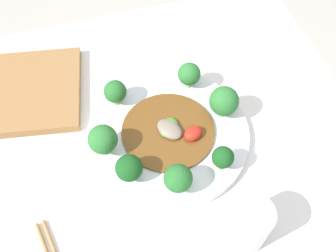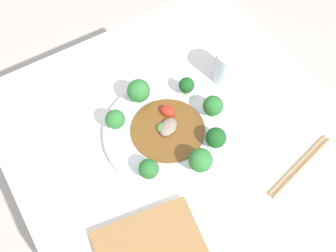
{
  "view_description": "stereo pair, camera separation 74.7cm",
  "coord_description": "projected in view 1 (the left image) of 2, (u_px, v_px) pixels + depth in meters",
  "views": [
    {
      "loc": [
        0.09,
        0.37,
        1.38
      ],
      "look_at": [
        -0.03,
        -0.03,
        0.76
      ],
      "focal_mm": 42.0,
      "sensor_mm": 36.0,
      "label": 1
    },
    {
      "loc": [
        0.39,
        -0.29,
        1.55
      ],
      "look_at": [
        -0.03,
        -0.03,
        0.76
      ],
      "focal_mm": 42.0,
      "sensor_mm": 36.0,
      "label": 2
    }
  ],
  "objects": [
    {
      "name": "table",
      "position": [
        159.0,
        219.0,
        1.05
      ],
      "size": [
        0.85,
        0.81,
        0.73
      ],
      "color": "silver",
      "rests_on": "ground_plane"
    },
    {
      "name": "plate",
      "position": [
        168.0,
        134.0,
        0.77
      ],
      "size": [
        0.32,
        0.32,
        0.02
      ],
      "color": "silver",
      "rests_on": "table"
    },
    {
      "name": "broccoli_west",
      "position": [
        224.0,
        101.0,
        0.75
      ],
      "size": [
        0.06,
        0.06,
        0.07
      ],
      "color": "#70A356",
      "rests_on": "plate"
    },
    {
      "name": "broccoli_northwest",
      "position": [
        223.0,
        158.0,
        0.69
      ],
      "size": [
        0.04,
        0.04,
        0.05
      ],
      "color": "#70A356",
      "rests_on": "plate"
    },
    {
      "name": "broccoli_southeast",
      "position": [
        115.0,
        92.0,
        0.77
      ],
      "size": [
        0.05,
        0.05,
        0.06
      ],
      "color": "#7AAD5B",
      "rests_on": "plate"
    },
    {
      "name": "broccoli_northeast",
      "position": [
        129.0,
        168.0,
        0.68
      ],
      "size": [
        0.05,
        0.05,
        0.06
      ],
      "color": "#7AAD5B",
      "rests_on": "plate"
    },
    {
      "name": "broccoli_east",
      "position": [
        103.0,
        140.0,
        0.7
      ],
      "size": [
        0.05,
        0.05,
        0.07
      ],
      "color": "#7AAD5B",
      "rests_on": "plate"
    },
    {
      "name": "broccoli_southwest",
      "position": [
        189.0,
        74.0,
        0.8
      ],
      "size": [
        0.05,
        0.05,
        0.06
      ],
      "color": "#89B76B",
      "rests_on": "plate"
    },
    {
      "name": "broccoli_north",
      "position": [
        178.0,
        179.0,
        0.66
      ],
      "size": [
        0.05,
        0.05,
        0.06
      ],
      "color": "#70A356",
      "rests_on": "plate"
    },
    {
      "name": "stirfry_center",
      "position": [
        171.0,
        131.0,
        0.75
      ],
      "size": [
        0.18,
        0.18,
        0.02
      ],
      "color": "brown",
      "rests_on": "plate"
    },
    {
      "name": "drinking_glass",
      "position": [
        248.0,
        224.0,
        0.62
      ],
      "size": [
        0.07,
        0.07,
        0.1
      ],
      "color": "silver",
      "rests_on": "table"
    },
    {
      "name": "cutting_board",
      "position": [
        9.0,
        93.0,
        0.82
      ],
      "size": [
        0.33,
        0.26,
        0.02
      ],
      "color": "olive",
      "rests_on": "table"
    }
  ]
}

